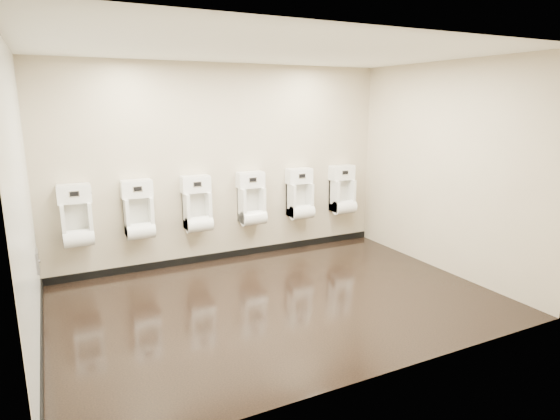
{
  "coord_description": "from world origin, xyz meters",
  "views": [
    {
      "loc": [
        -2.26,
        -4.56,
        2.27
      ],
      "look_at": [
        0.29,
        0.55,
        0.95
      ],
      "focal_mm": 30.0,
      "sensor_mm": 36.0,
      "label": 1
    }
  ],
  "objects_px": {
    "urinal_0": "(77,220)",
    "urinal_3": "(252,203)",
    "urinal_5": "(343,193)",
    "urinal_2": "(197,208)",
    "access_panel": "(38,261)",
    "urinal_4": "(300,198)",
    "urinal_1": "(139,214)"
  },
  "relations": [
    {
      "from": "access_panel",
      "to": "urinal_4",
      "type": "height_order",
      "value": "urinal_4"
    },
    {
      "from": "urinal_0",
      "to": "urinal_2",
      "type": "distance_m",
      "value": 1.55
    },
    {
      "from": "access_panel",
      "to": "urinal_5",
      "type": "height_order",
      "value": "urinal_5"
    },
    {
      "from": "urinal_3",
      "to": "urinal_4",
      "type": "distance_m",
      "value": 0.81
    },
    {
      "from": "access_panel",
      "to": "urinal_4",
      "type": "xyz_separation_m",
      "value": [
        3.64,
        0.42,
        0.34
      ]
    },
    {
      "from": "access_panel",
      "to": "urinal_4",
      "type": "bearing_deg",
      "value": 6.5
    },
    {
      "from": "urinal_5",
      "to": "urinal_2",
      "type": "bearing_deg",
      "value": 180.0
    },
    {
      "from": "urinal_5",
      "to": "access_panel",
      "type": "bearing_deg",
      "value": -174.64
    },
    {
      "from": "access_panel",
      "to": "urinal_0",
      "type": "relative_size",
      "value": 0.33
    },
    {
      "from": "urinal_3",
      "to": "urinal_5",
      "type": "distance_m",
      "value": 1.59
    },
    {
      "from": "urinal_0",
      "to": "urinal_5",
      "type": "height_order",
      "value": "same"
    },
    {
      "from": "urinal_1",
      "to": "urinal_4",
      "type": "xyz_separation_m",
      "value": [
        2.42,
        0.0,
        0.0
      ]
    },
    {
      "from": "urinal_2",
      "to": "urinal_4",
      "type": "relative_size",
      "value": 1.0
    },
    {
      "from": "access_panel",
      "to": "urinal_0",
      "type": "height_order",
      "value": "urinal_0"
    },
    {
      "from": "urinal_4",
      "to": "urinal_5",
      "type": "height_order",
      "value": "same"
    },
    {
      "from": "urinal_2",
      "to": "urinal_4",
      "type": "distance_m",
      "value": 1.63
    },
    {
      "from": "urinal_3",
      "to": "urinal_5",
      "type": "bearing_deg",
      "value": 0.0
    },
    {
      "from": "urinal_3",
      "to": "urinal_2",
      "type": "bearing_deg",
      "value": 180.0
    },
    {
      "from": "urinal_2",
      "to": "urinal_3",
      "type": "xyz_separation_m",
      "value": [
        0.82,
        0.0,
        0.0
      ]
    },
    {
      "from": "access_panel",
      "to": "urinal_1",
      "type": "distance_m",
      "value": 1.33
    },
    {
      "from": "urinal_4",
      "to": "urinal_3",
      "type": "bearing_deg",
      "value": 180.0
    },
    {
      "from": "urinal_2",
      "to": "urinal_4",
      "type": "height_order",
      "value": "same"
    },
    {
      "from": "urinal_0",
      "to": "urinal_3",
      "type": "bearing_deg",
      "value": 0.0
    },
    {
      "from": "urinal_2",
      "to": "urinal_0",
      "type": "bearing_deg",
      "value": 180.0
    },
    {
      "from": "access_panel",
      "to": "urinal_2",
      "type": "bearing_deg",
      "value": 11.65
    },
    {
      "from": "urinal_4",
      "to": "urinal_5",
      "type": "distance_m",
      "value": 0.78
    },
    {
      "from": "urinal_5",
      "to": "urinal_1",
      "type": "bearing_deg",
      "value": 180.0
    },
    {
      "from": "urinal_0",
      "to": "urinal_5",
      "type": "distance_m",
      "value": 3.96
    },
    {
      "from": "urinal_1",
      "to": "urinal_5",
      "type": "distance_m",
      "value": 3.21
    },
    {
      "from": "urinal_0",
      "to": "urinal_3",
      "type": "distance_m",
      "value": 2.37
    },
    {
      "from": "urinal_3",
      "to": "urinal_5",
      "type": "height_order",
      "value": "same"
    },
    {
      "from": "urinal_3",
      "to": "urinal_5",
      "type": "xyz_separation_m",
      "value": [
        1.59,
        0.0,
        0.0
      ]
    }
  ]
}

